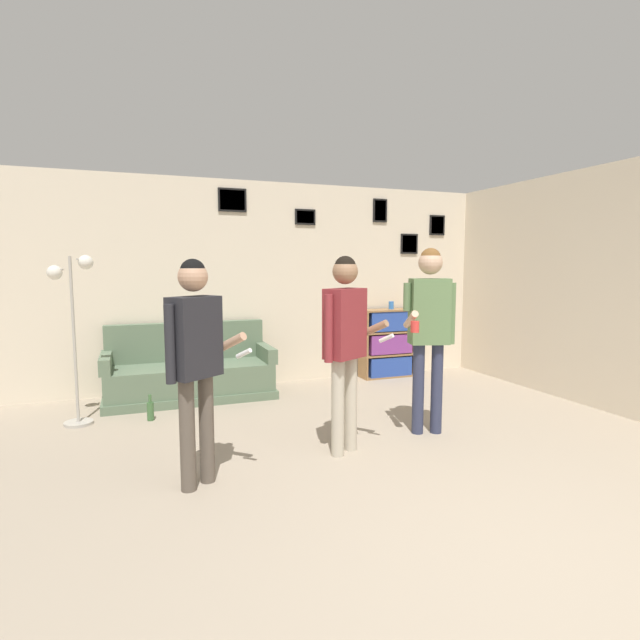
{
  "coord_description": "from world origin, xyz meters",
  "views": [
    {
      "loc": [
        -1.95,
        -1.75,
        1.61
      ],
      "look_at": [
        -0.4,
        2.37,
        1.12
      ],
      "focal_mm": 28.0,
      "sensor_mm": 36.0,
      "label": 1
    }
  ],
  "objects_px": {
    "bookshelf": "(388,343)",
    "floor_lamp": "(73,317)",
    "person_watcher_holding_cup": "(429,320)",
    "person_player_foreground_center": "(345,333)",
    "bottle_on_floor": "(150,410)",
    "couch": "(190,374)",
    "person_player_foreground_left": "(195,349)",
    "drinking_cup": "(391,305)"
  },
  "relations": [
    {
      "from": "couch",
      "to": "bottle_on_floor",
      "type": "bearing_deg",
      "value": -122.52
    },
    {
      "from": "bottle_on_floor",
      "to": "person_player_foreground_center",
      "type": "bearing_deg",
      "value": -45.08
    },
    {
      "from": "couch",
      "to": "bookshelf",
      "type": "height_order",
      "value": "bookshelf"
    },
    {
      "from": "couch",
      "to": "bottle_on_floor",
      "type": "distance_m",
      "value": 0.93
    },
    {
      "from": "bookshelf",
      "to": "person_player_foreground_left",
      "type": "bearing_deg",
      "value": -138.03
    },
    {
      "from": "couch",
      "to": "bookshelf",
      "type": "xyz_separation_m",
      "value": [
        2.8,
        0.2,
        0.19
      ]
    },
    {
      "from": "person_player_foreground_center",
      "to": "person_watcher_holding_cup",
      "type": "relative_size",
      "value": 0.95
    },
    {
      "from": "drinking_cup",
      "to": "bottle_on_floor",
      "type": "bearing_deg",
      "value": -163.96
    },
    {
      "from": "couch",
      "to": "floor_lamp",
      "type": "relative_size",
      "value": 1.16
    },
    {
      "from": "floor_lamp",
      "to": "drinking_cup",
      "type": "xyz_separation_m",
      "value": [
        4.03,
        0.84,
        -0.06
      ]
    },
    {
      "from": "floor_lamp",
      "to": "person_player_foreground_left",
      "type": "xyz_separation_m",
      "value": [
        0.96,
        -1.87,
        -0.08
      ]
    },
    {
      "from": "drinking_cup",
      "to": "person_player_foreground_center",
      "type": "bearing_deg",
      "value": -125.97
    },
    {
      "from": "person_player_foreground_center",
      "to": "bottle_on_floor",
      "type": "relative_size",
      "value": 6.18
    },
    {
      "from": "person_player_foreground_left",
      "to": "drinking_cup",
      "type": "distance_m",
      "value": 4.1
    },
    {
      "from": "floor_lamp",
      "to": "person_watcher_holding_cup",
      "type": "bearing_deg",
      "value": -24.91
    },
    {
      "from": "floor_lamp",
      "to": "person_watcher_holding_cup",
      "type": "distance_m",
      "value": 3.49
    },
    {
      "from": "bookshelf",
      "to": "floor_lamp",
      "type": "distance_m",
      "value": 4.12
    },
    {
      "from": "bookshelf",
      "to": "bottle_on_floor",
      "type": "distance_m",
      "value": 3.45
    },
    {
      "from": "floor_lamp",
      "to": "person_player_foreground_left",
      "type": "bearing_deg",
      "value": -62.84
    },
    {
      "from": "floor_lamp",
      "to": "person_player_foreground_left",
      "type": "relative_size",
      "value": 1.03
    },
    {
      "from": "bookshelf",
      "to": "person_player_foreground_center",
      "type": "distance_m",
      "value": 3.1
    },
    {
      "from": "bookshelf",
      "to": "person_player_foreground_left",
      "type": "distance_m",
      "value": 4.1
    },
    {
      "from": "person_watcher_holding_cup",
      "to": "drinking_cup",
      "type": "relative_size",
      "value": 15.78
    },
    {
      "from": "bookshelf",
      "to": "person_player_foreground_center",
      "type": "xyz_separation_m",
      "value": [
        -1.76,
        -2.5,
        0.55
      ]
    },
    {
      "from": "person_player_foreground_left",
      "to": "bottle_on_floor",
      "type": "distance_m",
      "value": 2.0
    },
    {
      "from": "couch",
      "to": "person_player_foreground_center",
      "type": "xyz_separation_m",
      "value": [
        1.04,
        -2.3,
        0.74
      ]
    },
    {
      "from": "person_player_foreground_center",
      "to": "couch",
      "type": "bearing_deg",
      "value": 114.39
    },
    {
      "from": "couch",
      "to": "bottle_on_floor",
      "type": "height_order",
      "value": "couch"
    },
    {
      "from": "drinking_cup",
      "to": "person_watcher_holding_cup",
      "type": "bearing_deg",
      "value": -110.59
    },
    {
      "from": "person_watcher_holding_cup",
      "to": "floor_lamp",
      "type": "bearing_deg",
      "value": 155.09
    },
    {
      "from": "couch",
      "to": "person_watcher_holding_cup",
      "type": "xyz_separation_m",
      "value": [
        1.98,
        -2.12,
        0.8
      ]
    },
    {
      "from": "person_player_foreground_left",
      "to": "person_player_foreground_center",
      "type": "xyz_separation_m",
      "value": [
        1.26,
        0.22,
        0.02
      ]
    },
    {
      "from": "person_player_foreground_left",
      "to": "bottle_on_floor",
      "type": "relative_size",
      "value": 6.06
    },
    {
      "from": "person_player_foreground_center",
      "to": "drinking_cup",
      "type": "height_order",
      "value": "person_player_foreground_center"
    },
    {
      "from": "person_player_foreground_center",
      "to": "drinking_cup",
      "type": "bearing_deg",
      "value": 54.03
    },
    {
      "from": "bookshelf",
      "to": "person_player_foreground_left",
      "type": "relative_size",
      "value": 0.59
    },
    {
      "from": "bookshelf",
      "to": "person_player_foreground_left",
      "type": "height_order",
      "value": "person_player_foreground_left"
    },
    {
      "from": "bookshelf",
      "to": "drinking_cup",
      "type": "bearing_deg",
      "value": 0.14
    },
    {
      "from": "couch",
      "to": "person_player_foreground_left",
      "type": "distance_m",
      "value": 2.63
    },
    {
      "from": "floor_lamp",
      "to": "person_watcher_holding_cup",
      "type": "xyz_separation_m",
      "value": [
        3.16,
        -1.47,
        0.0
      ]
    },
    {
      "from": "couch",
      "to": "person_player_foreground_left",
      "type": "bearing_deg",
      "value": -94.89
    },
    {
      "from": "person_watcher_holding_cup",
      "to": "bottle_on_floor",
      "type": "height_order",
      "value": "person_watcher_holding_cup"
    }
  ]
}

